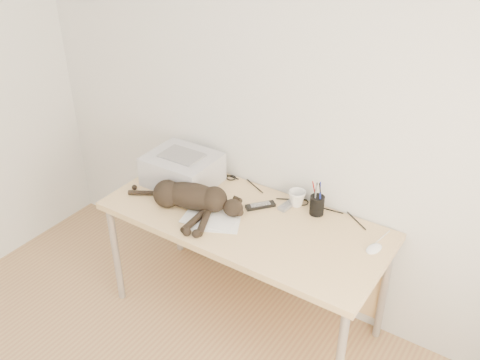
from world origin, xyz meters
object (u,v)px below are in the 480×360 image
Objects in this scene: desk at (252,229)px; printer at (183,169)px; cat at (189,197)px; mug at (297,198)px; mouse at (374,247)px; pen_cup at (317,205)px.

desk is 3.84× the size of printer.
cat is at bearing -44.84° from printer.
mouse is at bearing -15.25° from mug.
pen_cup is at bearing 9.96° from printer.
mouse is at bearing -18.36° from pen_cup.
cat is (-0.32, -0.18, 0.20)m from desk.
cat is 0.62m from mug.
printer reaches higher than mouse.
pen_cup is at bearing 28.67° from desk.
mouse is at bearing 0.79° from printer.
mug reaches higher than desk.
mug is 0.13m from pen_cup.
desk is at bearing 13.66° from cat.
printer is at bearing -164.72° from mouse.
cat is at bearing -143.89° from mug.
cat is 0.72m from pen_cup.
printer is at bearing -167.20° from mug.
mouse is (0.52, -0.14, -0.03)m from mug.
mug reaches higher than mouse.
printer is 0.57× the size of cat.
printer is 0.29m from cat.
mug is (0.70, 0.16, -0.05)m from printer.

